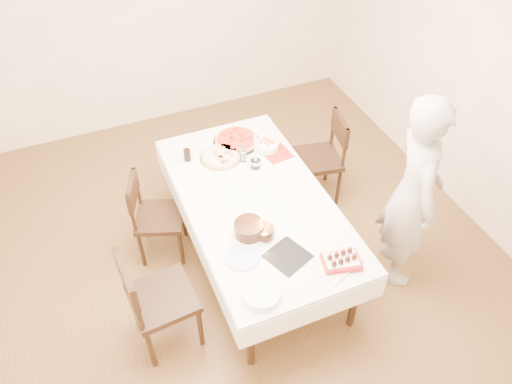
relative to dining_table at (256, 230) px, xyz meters
name	(u,v)px	position (x,y,z in m)	size (l,w,h in m)	color
floor	(246,256)	(-0.08, 0.04, -0.38)	(5.00, 5.00, 0.00)	brown
wall_back	(157,9)	(-0.08, 2.54, 0.98)	(4.50, 0.04, 2.70)	#F6EACE
wall_right	(485,78)	(2.17, 0.04, 0.98)	(0.04, 5.00, 2.70)	#F6EACE
dining_table	(256,230)	(0.00, 0.00, 0.00)	(1.14, 2.14, 0.75)	white
chair_right_savory	(317,159)	(0.89, 0.56, 0.09)	(0.48, 0.48, 0.93)	black
chair_left_savory	(160,217)	(-0.74, 0.41, 0.06)	(0.45, 0.45, 0.87)	black
chair_left_dessert	(162,298)	(-0.95, -0.46, 0.12)	(0.51, 0.51, 0.99)	black
person	(413,194)	(1.10, -0.57, 0.52)	(0.65, 0.43, 1.79)	beige
pizza_white	(221,156)	(-0.09, 0.60, 0.40)	(0.38, 0.38, 0.04)	beige
pizza_pepperoni	(236,140)	(0.13, 0.77, 0.40)	(0.43, 0.43, 0.04)	red
red_placemat	(277,154)	(0.40, 0.47, 0.38)	(0.23, 0.23, 0.01)	#B21E1E
pasta_bowl	(267,146)	(0.35, 0.56, 0.42)	(0.21, 0.21, 0.07)	white
taper_candle	(255,149)	(0.15, 0.37, 0.58)	(0.09, 0.09, 0.41)	white
shaker_pair	(244,156)	(0.09, 0.49, 0.43)	(0.10, 0.10, 0.12)	white
cola_glass	(187,155)	(-0.37, 0.70, 0.43)	(0.06, 0.06, 0.11)	black
layer_cake	(249,229)	(-0.20, -0.34, 0.43)	(0.29, 0.29, 0.12)	black
cake_board	(288,256)	(-0.02, -0.65, 0.38)	(0.28, 0.28, 0.01)	black
birthday_cake	(265,229)	(-0.10, -0.40, 0.46)	(0.14, 0.14, 0.15)	#3D1D10
strawberry_box	(341,261)	(0.30, -0.86, 0.41)	(0.27, 0.18, 0.07)	#AC131D
box_lid	(337,265)	(0.28, -0.85, 0.38)	(0.33, 0.22, 0.03)	beige
plate_stack	(261,294)	(-0.34, -0.89, 0.40)	(0.26, 0.26, 0.05)	white
china_plate	(242,257)	(-0.33, -0.53, 0.38)	(0.27, 0.27, 0.01)	white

